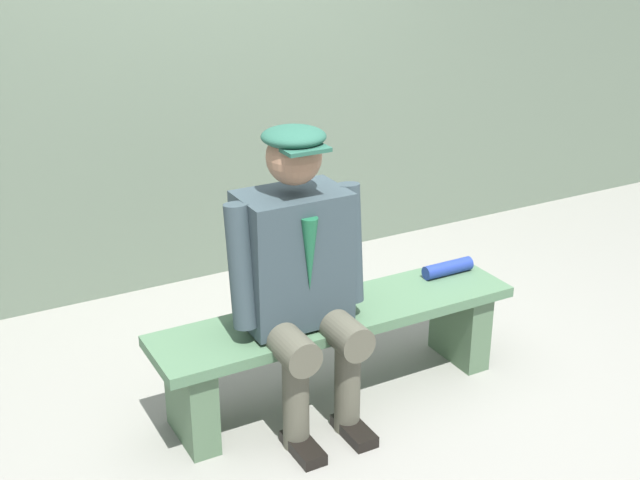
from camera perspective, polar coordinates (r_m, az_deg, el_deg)
ground_plane at (r=3.88m, az=1.12°, el=-10.49°), size 30.00×30.00×0.00m
bench at (r=3.72m, az=1.16°, el=-6.62°), size 1.67×0.39×0.43m
seated_man at (r=3.41m, az=-1.47°, el=-1.92°), size 0.61×0.57×1.29m
rolled_magazine at (r=4.03m, az=8.72°, el=-1.91°), size 0.26×0.07×0.07m
stadium_wall at (r=4.84m, az=-8.41°, el=9.37°), size 12.00×0.24×2.06m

